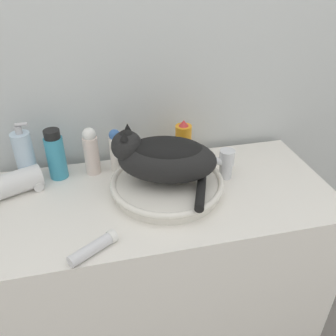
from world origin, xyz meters
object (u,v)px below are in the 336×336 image
object	(u,v)px
hair_dryer	(18,182)
cream_tube	(94,248)
faucet	(222,162)
cat	(163,157)
mouthwash_bottle	(56,155)
spray_bottle_trigger	(183,143)
soap_pump_bottle	(25,157)
lotion_bottle_white	(91,151)
deodorant_stick	(116,150)

from	to	relation	value
hair_dryer	cream_tube	bearing A→B (deg)	101.22
faucet	hair_dryer	world-z (taller)	faucet
cat	faucet	xyz separation A→B (m)	(0.21, 0.03, -0.06)
mouthwash_bottle	cream_tube	size ratio (longest dim) A/B	1.30
spray_bottle_trigger	mouthwash_bottle	distance (m)	0.45
spray_bottle_trigger	cream_tube	bearing A→B (deg)	-131.37
mouthwash_bottle	soap_pump_bottle	distance (m)	0.10
mouthwash_bottle	soap_pump_bottle	world-z (taller)	soap_pump_bottle
faucet	lotion_bottle_white	distance (m)	0.45
faucet	spray_bottle_trigger	size ratio (longest dim) A/B	0.94
cat	hair_dryer	xyz separation A→B (m)	(-0.46, 0.10, -0.09)
lotion_bottle_white	hair_dryer	distance (m)	0.26
deodorant_stick	soap_pump_bottle	bearing A→B (deg)	180.00
deodorant_stick	hair_dryer	world-z (taller)	deodorant_stick
cat	faucet	world-z (taller)	cat
spray_bottle_trigger	deodorant_stick	bearing A→B (deg)	-180.00
lotion_bottle_white	mouthwash_bottle	distance (m)	0.12
cat	cream_tube	xyz separation A→B (m)	(-0.24, -0.23, -0.11)
spray_bottle_trigger	cream_tube	size ratio (longest dim) A/B	1.22
faucet	mouthwash_bottle	bearing A→B (deg)	-22.46
spray_bottle_trigger	soap_pump_bottle	size ratio (longest dim) A/B	0.78
cream_tube	soap_pump_bottle	bearing A→B (deg)	116.29
deodorant_stick	cream_tube	xyz separation A→B (m)	(-0.10, -0.40, -0.06)
mouthwash_bottle	cream_tube	world-z (taller)	mouthwash_bottle
deodorant_stick	cream_tube	bearing A→B (deg)	-104.71
lotion_bottle_white	deodorant_stick	xyz separation A→B (m)	(0.08, 0.00, -0.01)
faucet	lotion_bottle_white	size ratio (longest dim) A/B	0.91
soap_pump_bottle	hair_dryer	world-z (taller)	soap_pump_bottle
faucet	deodorant_stick	size ratio (longest dim) A/B	1.00
spray_bottle_trigger	deodorant_stick	distance (m)	0.25
cat	hair_dryer	distance (m)	0.48
faucet	mouthwash_bottle	distance (m)	0.57
lotion_bottle_white	soap_pump_bottle	distance (m)	0.22
faucet	hair_dryer	size ratio (longest dim) A/B	0.88
cat	hair_dryer	world-z (taller)	cat
faucet	soap_pump_bottle	xyz separation A→B (m)	(-0.65, 0.14, 0.03)
faucet	lotion_bottle_white	world-z (taller)	lotion_bottle_white
mouthwash_bottle	hair_dryer	world-z (taller)	mouthwash_bottle
spray_bottle_trigger	cream_tube	xyz separation A→B (m)	(-0.35, -0.40, -0.06)
faucet	cat	bearing A→B (deg)	-1.21
cat	hair_dryer	size ratio (longest dim) A/B	1.96
cat	mouthwash_bottle	size ratio (longest dim) A/B	1.96
spray_bottle_trigger	mouthwash_bottle	bearing A→B (deg)	180.00
mouthwash_bottle	cream_tube	distance (m)	0.42
soap_pump_bottle	hair_dryer	bearing A→B (deg)	-112.85
spray_bottle_trigger	soap_pump_bottle	world-z (taller)	soap_pump_bottle
cat	lotion_bottle_white	distance (m)	0.28
cat	cream_tube	size ratio (longest dim) A/B	2.54
spray_bottle_trigger	hair_dryer	size ratio (longest dim) A/B	0.94
mouthwash_bottle	faucet	bearing A→B (deg)	-14.10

